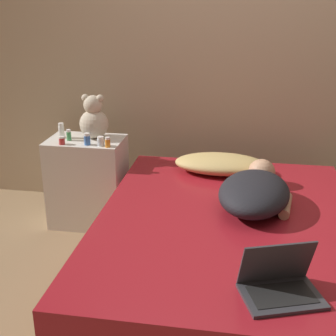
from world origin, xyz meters
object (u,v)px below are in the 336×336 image
Objects in this scene: laptop at (280,283)px; teddy_bear at (94,119)px; bottle_red at (62,140)px; bottle_blue at (87,139)px; bottle_clear at (101,141)px; bottle_white at (61,131)px; pillow at (221,164)px; person_lying at (256,191)px; bottle_orange at (108,142)px; bottle_green at (69,135)px.

teddy_bear is at bearing 111.09° from laptop.
laptop is 1.90m from bottle_red.
bottle_blue is 1.27× the size of bottle_clear.
bottle_clear is at bearing 112.36° from laptop.
bottle_white is (-0.34, 0.14, 0.02)m from bottle_clear.
laptop reaches higher than pillow.
bottle_clear is at bearing -60.29° from teddy_bear.
bottle_clear is at bearing -3.97° from bottle_blue.
bottle_red is 0.53× the size of bottle_white.
person_lying is 1.08m from bottle_orange.
bottle_clear is (-1.05, 0.43, 0.11)m from person_lying.
bottle_green is at bearing 81.60° from bottle_red.
pillow is 7.84× the size of bottle_green.
bottle_clear is at bearing 161.20° from bottle_orange.
bottle_green is at bearing 154.09° from bottle_blue.
bottle_white is at bearing 145.66° from bottle_green.
bottle_orange is 0.42m from bottle_white.
bottle_white is at bearing 176.80° from pillow.
bottle_white is (-0.39, 0.16, 0.02)m from bottle_orange.
bottle_orange is at bearing -173.22° from pillow.
person_lying is at bearing -22.46° from bottle_orange.
bottle_blue is 0.18m from bottle_green.
person_lying is at bearing -21.48° from bottle_green.
laptop is 1.72m from bottle_clear.
teddy_bear is 3.80× the size of bottle_blue.
teddy_bear reaches higher than bottle_blue.
person_lying is at bearing -22.25° from bottle_white.
bottle_white is at bearing 151.28° from bottle_blue.
bottle_red is at bearing 170.34° from person_lying.
teddy_bear is at bearing 173.71° from pillow.
bottle_white is (-1.48, 1.41, 0.17)m from laptop.
laptop is at bearing -75.89° from person_lying.
bottle_orange reaches higher than bottle_clear.
bottle_orange reaches higher than pillow.
bottle_red is (-1.10, -0.09, 0.14)m from pillow.
bottle_green reaches higher than laptop.
pillow is 9.55× the size of bottle_clear.
bottle_green is (-1.40, 1.36, 0.16)m from laptop.
laptop is 1.96m from bottle_green.
pillow is at bearing 122.33° from person_lying.
bottle_orange is (0.15, -0.19, -0.10)m from teddy_bear.
bottle_orange is 0.06m from bottle_clear.
person_lying is 1.32m from teddy_bear.
laptop is at bearing -49.02° from bottle_orange.
bottle_orange is 0.84× the size of bottle_blue.
pillow is at bearing 83.88° from laptop.
bottle_blue is at bearing -25.91° from bottle_green.
pillow is at bearing 6.78° from bottle_orange.
bottle_orange is 0.33m from bottle_red.
teddy_bear is at bearing 46.59° from bottle_red.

